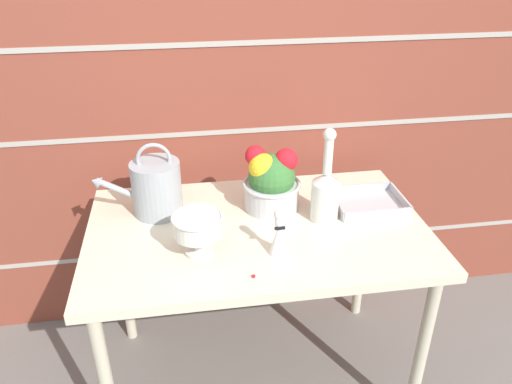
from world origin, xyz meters
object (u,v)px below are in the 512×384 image
object	(u,v)px
crystal_pedestal_bowl	(198,227)
watering_can	(156,187)
glass_decanter	(325,192)
figurine_vase	(279,236)
flower_planter	(271,181)
wire_tray	(368,203)

from	to	relation	value
crystal_pedestal_bowl	watering_can	bearing A→B (deg)	116.06
glass_decanter	figurine_vase	size ratio (longest dim) A/B	2.12
flower_planter	wire_tray	world-z (taller)	flower_planter
flower_planter	wire_tray	bearing A→B (deg)	-7.38
flower_planter	crystal_pedestal_bowl	bearing A→B (deg)	-138.42
glass_decanter	crystal_pedestal_bowl	bearing A→B (deg)	-163.06
crystal_pedestal_bowl	wire_tray	distance (m)	0.69
watering_can	glass_decanter	world-z (taller)	glass_decanter
crystal_pedestal_bowl	wire_tray	bearing A→B (deg)	17.34
watering_can	glass_decanter	xyz separation A→B (m)	(0.59, -0.14, 0.01)
glass_decanter	figurine_vase	distance (m)	0.28
crystal_pedestal_bowl	glass_decanter	size ratio (longest dim) A/B	0.48
watering_can	wire_tray	distance (m)	0.80
crystal_pedestal_bowl	figurine_vase	world-z (taller)	figurine_vase
glass_decanter	wire_tray	world-z (taller)	glass_decanter
watering_can	crystal_pedestal_bowl	distance (m)	0.31
flower_planter	figurine_vase	bearing A→B (deg)	-95.53
watering_can	crystal_pedestal_bowl	size ratio (longest dim) A/B	1.94
watering_can	flower_planter	distance (m)	0.42
flower_planter	glass_decanter	bearing A→B (deg)	-32.34
crystal_pedestal_bowl	figurine_vase	size ratio (longest dim) A/B	1.01
watering_can	figurine_vase	world-z (taller)	watering_can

